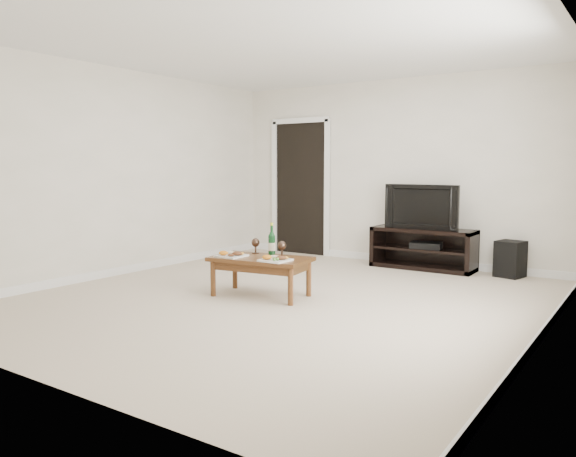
# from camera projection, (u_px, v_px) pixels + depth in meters

# --- Properties ---
(floor) EXTENTS (5.50, 5.50, 0.00)m
(floor) POSITION_uv_depth(u_px,v_px,m) (284.00, 299.00, 5.85)
(floor) COLOR beige
(floor) RESTS_ON ground
(back_wall) EXTENTS (5.00, 0.04, 2.60)m
(back_wall) POSITION_uv_depth(u_px,v_px,m) (394.00, 172.00, 7.99)
(back_wall) COLOR white
(back_wall) RESTS_ON ground
(ceiling) EXTENTS (5.00, 5.50, 0.04)m
(ceiling) POSITION_uv_depth(u_px,v_px,m) (284.00, 40.00, 5.56)
(ceiling) COLOR white
(ceiling) RESTS_ON back_wall
(doorway) EXTENTS (0.90, 0.02, 2.05)m
(doorway) POSITION_uv_depth(u_px,v_px,m) (301.00, 189.00, 8.85)
(doorway) COLOR black
(doorway) RESTS_ON ground
(media_console) EXTENTS (1.38, 0.45, 0.55)m
(media_console) POSITION_uv_depth(u_px,v_px,m) (423.00, 249.00, 7.56)
(media_console) COLOR black
(media_console) RESTS_ON ground
(television) EXTENTS (1.03, 0.19, 0.59)m
(television) POSITION_uv_depth(u_px,v_px,m) (424.00, 206.00, 7.50)
(television) COLOR black
(television) RESTS_ON media_console
(av_receiver) EXTENTS (0.45, 0.37, 0.08)m
(av_receiver) POSITION_uv_depth(u_px,v_px,m) (426.00, 245.00, 7.52)
(av_receiver) COLOR black
(av_receiver) RESTS_ON media_console
(subwoofer) EXTENTS (0.37, 0.37, 0.45)m
(subwoofer) POSITION_uv_depth(u_px,v_px,m) (510.00, 259.00, 7.00)
(subwoofer) COLOR black
(subwoofer) RESTS_ON ground
(coffee_table) EXTENTS (1.10, 0.70, 0.42)m
(coffee_table) POSITION_uv_depth(u_px,v_px,m) (261.00, 277.00, 5.95)
(coffee_table) COLOR brown
(coffee_table) RESTS_ON ground
(plate_left) EXTENTS (0.27, 0.27, 0.07)m
(plate_left) POSITION_uv_depth(u_px,v_px,m) (231.00, 254.00, 5.96)
(plate_left) COLOR white
(plate_left) RESTS_ON coffee_table
(plate_right) EXTENTS (0.27, 0.27, 0.07)m
(plate_right) POSITION_uv_depth(u_px,v_px,m) (275.00, 258.00, 5.68)
(plate_right) COLOR white
(plate_right) RESTS_ON coffee_table
(wine_bottle) EXTENTS (0.07, 0.07, 0.35)m
(wine_bottle) POSITION_uv_depth(u_px,v_px,m) (272.00, 239.00, 6.09)
(wine_bottle) COLOR #0F3919
(wine_bottle) RESTS_ON coffee_table
(goblet_left) EXTENTS (0.09, 0.09, 0.17)m
(goblet_left) POSITION_uv_depth(u_px,v_px,m) (256.00, 246.00, 6.18)
(goblet_left) COLOR #3B2A20
(goblet_left) RESTS_ON coffee_table
(goblet_right) EXTENTS (0.09, 0.09, 0.17)m
(goblet_right) POSITION_uv_depth(u_px,v_px,m) (282.00, 249.00, 5.94)
(goblet_right) COLOR #3B2A20
(goblet_right) RESTS_ON coffee_table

